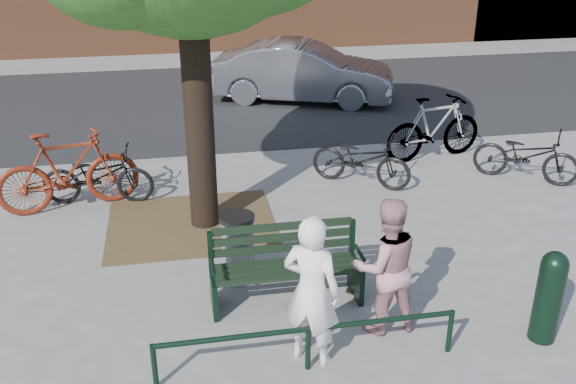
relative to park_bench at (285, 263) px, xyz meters
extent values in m
plane|color=gray|center=(0.00, -0.08, -0.48)|extent=(90.00, 90.00, 0.00)
cube|color=brown|center=(-1.00, 2.12, -0.47)|extent=(2.40, 2.00, 0.02)
cube|color=black|center=(0.00, 8.42, -0.47)|extent=(40.00, 7.00, 0.01)
cube|color=black|center=(-0.84, -0.08, -0.25)|extent=(0.06, 0.52, 0.45)
cube|color=black|center=(-0.84, 0.15, 0.19)|extent=(0.06, 0.06, 0.44)
cylinder|color=black|center=(-0.84, -0.18, 0.15)|extent=(0.04, 0.36, 0.04)
cube|color=black|center=(0.84, -0.08, -0.25)|extent=(0.06, 0.52, 0.45)
cube|color=black|center=(0.84, 0.15, 0.19)|extent=(0.06, 0.06, 0.44)
cylinder|color=black|center=(0.84, -0.18, 0.15)|extent=(0.04, 0.36, 0.04)
cube|color=black|center=(0.00, -0.08, -0.03)|extent=(1.64, 0.46, 0.04)
cube|color=black|center=(0.00, 0.15, 0.26)|extent=(1.64, 0.03, 0.47)
cylinder|color=black|center=(-1.50, -1.28, -0.23)|extent=(0.06, 0.06, 0.50)
cylinder|color=black|center=(0.00, -1.28, -0.23)|extent=(0.06, 0.06, 0.50)
cylinder|color=black|center=(1.50, -1.28, -0.23)|extent=(0.06, 0.06, 0.50)
cylinder|color=black|center=(0.00, -1.28, 0.00)|extent=(3.00, 0.06, 0.06)
cylinder|color=black|center=(-0.80, 2.12, 1.42)|extent=(0.40, 0.40, 3.80)
imported|color=white|center=(0.06, -1.13, 0.34)|extent=(0.71, 0.66, 1.63)
imported|color=tan|center=(0.95, -0.74, 0.30)|extent=(0.78, 0.62, 1.55)
cylinder|color=black|center=(2.58, -1.26, -0.02)|extent=(0.28, 0.28, 0.91)
sphere|color=black|center=(2.58, -1.26, 0.44)|extent=(0.28, 0.28, 0.28)
cylinder|color=gray|center=(-0.49, 0.52, -0.07)|extent=(0.39, 0.39, 0.82)
cylinder|color=black|center=(-0.49, 0.52, 0.37)|extent=(0.43, 0.43, 0.06)
imported|color=black|center=(-2.36, 3.16, -0.03)|extent=(1.76, 0.81, 0.89)
imported|color=#621E0E|center=(-2.76, 3.01, 0.15)|extent=(2.16, 1.02, 1.25)
imported|color=black|center=(1.84, 3.09, -0.03)|extent=(1.73, 1.46, 0.89)
imported|color=gray|center=(3.46, 3.99, 0.11)|extent=(2.03, 0.94, 1.18)
imported|color=black|center=(4.59, 2.77, -0.03)|extent=(1.73, 1.47, 0.90)
imported|color=slate|center=(1.90, 8.10, 0.21)|extent=(4.42, 2.82, 1.38)
camera|label=1|loc=(-1.14, -6.31, 3.81)|focal=40.00mm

